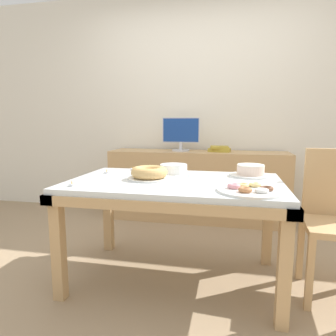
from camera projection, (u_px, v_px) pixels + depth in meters
ground_plane at (175, 279)px, 2.15m from camera, size 12.00×12.00×0.00m
wall_back at (201, 106)px, 3.57m from camera, size 8.00×0.10×2.60m
dining_table at (175, 193)px, 2.05m from camera, size 1.45×0.90×0.72m
sideboard at (197, 186)px, 3.41m from camera, size 1.98×0.44×0.79m
computer_monitor at (181, 134)px, 3.36m from camera, size 0.42×0.20×0.38m
book_stack at (219, 149)px, 3.30m from camera, size 0.25×0.18×0.06m
cake_chocolate_round at (250, 171)px, 2.19m from camera, size 0.30×0.30×0.09m
cake_golden_bundt at (149, 173)px, 2.07m from camera, size 0.30×0.30×0.09m
pastry_platter at (250, 190)px, 1.70m from camera, size 0.38×0.38×0.04m
plate_stack at (174, 169)px, 2.32m from camera, size 0.21×0.21×0.07m
tealight_centre at (133, 169)px, 2.46m from camera, size 0.04×0.04×0.04m
tealight_left_edge at (107, 172)px, 2.30m from camera, size 0.04×0.04×0.04m
tealight_right_edge at (72, 184)px, 1.85m from camera, size 0.04×0.04×0.04m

